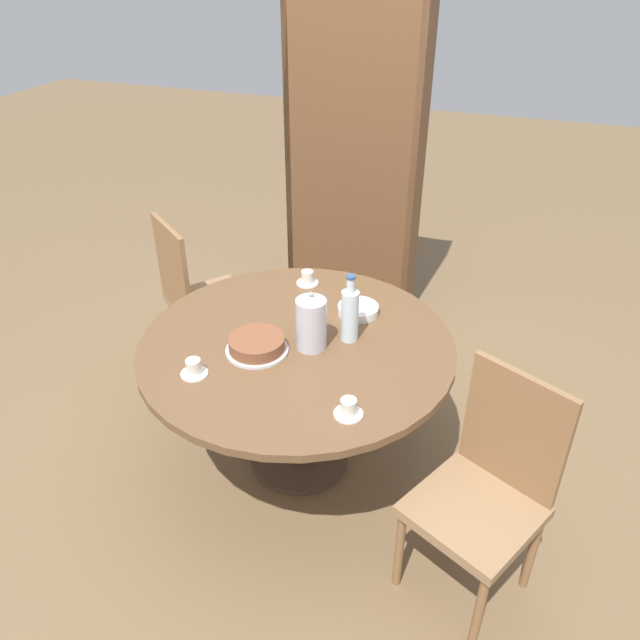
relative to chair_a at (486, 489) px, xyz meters
name	(u,v)px	position (x,y,z in m)	size (l,w,h in m)	color
ground_plane	(300,459)	(-0.88, 0.37, -0.49)	(14.00, 14.00, 0.00)	brown
dining_table	(297,362)	(-0.88, 0.37, 0.10)	(1.38, 1.38, 0.70)	#473828
chair_a	(486,489)	(0.00, 0.00, 0.00)	(0.56, 0.56, 0.94)	olive
chair_b	(199,295)	(-1.68, 0.90, 0.00)	(0.59, 0.59, 0.94)	olive
bookshelf	(355,170)	(-1.08, 1.86, 0.47)	(0.81, 0.28, 2.00)	brown
coffee_pot	(311,322)	(-0.81, 0.36, 0.34)	(0.13, 0.13, 0.27)	silver
water_bottle	(350,314)	(-0.68, 0.47, 0.34)	(0.08, 0.08, 0.31)	silver
cake_main	(257,345)	(-1.02, 0.25, 0.24)	(0.27, 0.27, 0.07)	silver
cup_a	(194,369)	(-1.19, 0.02, 0.24)	(0.11, 0.11, 0.07)	white
cup_b	(348,409)	(-0.53, -0.01, 0.24)	(0.11, 0.11, 0.07)	white
cup_c	(307,279)	(-1.02, 0.87, 0.24)	(0.11, 0.11, 0.07)	white
plate_stack	(358,310)	(-0.70, 0.68, 0.23)	(0.19, 0.19, 0.04)	white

